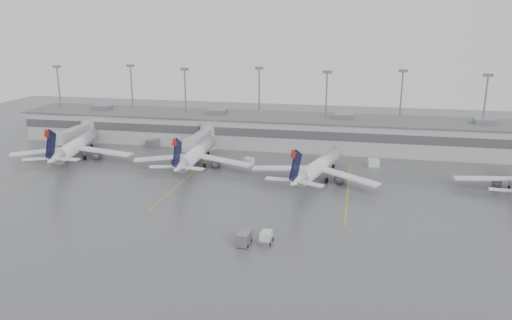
% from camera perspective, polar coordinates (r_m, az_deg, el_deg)
% --- Properties ---
extents(ground, '(260.00, 260.00, 0.00)m').
position_cam_1_polar(ground, '(83.98, -2.14, -7.66)').
color(ground, '#505053').
rests_on(ground, ground).
extents(terminal, '(152.00, 17.00, 9.45)m').
position_cam_1_polar(terminal, '(137.26, 3.66, 3.34)').
color(terminal, '#9D9D98').
rests_on(terminal, ground).
extents(light_masts, '(142.40, 8.00, 20.60)m').
position_cam_1_polar(light_masts, '(141.48, 4.06, 6.93)').
color(light_masts, gray).
rests_on(light_masts, ground).
extents(jet_bridge_left, '(4.00, 17.20, 7.00)m').
position_cam_1_polar(jet_bridge_left, '(144.65, -19.44, 2.98)').
color(jet_bridge_left, gray).
rests_on(jet_bridge_left, ground).
extents(jet_bridge_right, '(4.00, 17.20, 7.00)m').
position_cam_1_polar(jet_bridge_right, '(130.17, -6.10, 2.47)').
color(jet_bridge_right, gray).
rests_on(jet_bridge_right, ground).
extents(stand_markings, '(105.25, 40.00, 0.01)m').
position_cam_1_polar(stand_markings, '(105.94, 0.98, -2.66)').
color(stand_markings, gold).
rests_on(stand_markings, ground).
extents(jet_far_left, '(29.55, 33.44, 10.92)m').
position_cam_1_polar(jet_far_left, '(131.14, -19.96, 1.50)').
color(jet_far_left, white).
rests_on(jet_far_left, ground).
extents(jet_mid_left, '(28.41, 31.86, 10.30)m').
position_cam_1_polar(jet_mid_left, '(117.57, -6.93, 0.69)').
color(jet_mid_left, white).
rests_on(jet_mid_left, ground).
extents(jet_mid_right, '(27.45, 31.17, 10.29)m').
position_cam_1_polar(jet_mid_right, '(107.30, 7.10, -0.76)').
color(jet_mid_right, white).
rests_on(jet_mid_right, ground).
extents(baggage_tug, '(2.02, 3.00, 1.87)m').
position_cam_1_polar(baggage_tug, '(77.91, 1.14, -8.99)').
color(baggage_tug, silver).
rests_on(baggage_tug, ground).
extents(baggage_cart, '(1.97, 3.27, 2.05)m').
position_cam_1_polar(baggage_cart, '(77.30, -1.39, -8.92)').
color(baggage_cart, slate).
rests_on(baggage_cart, ground).
extents(gse_uld_a, '(2.44, 1.74, 1.63)m').
position_cam_1_polar(gse_uld_a, '(144.59, -20.13, 1.67)').
color(gse_uld_a, silver).
rests_on(gse_uld_a, ground).
extents(gse_uld_b, '(2.56, 2.19, 1.53)m').
position_cam_1_polar(gse_uld_b, '(119.94, -0.78, -0.10)').
color(gse_uld_b, silver).
rests_on(gse_uld_b, ground).
extents(gse_uld_c, '(2.89, 2.23, 1.83)m').
position_cam_1_polar(gse_uld_c, '(121.13, 13.27, -0.29)').
color(gse_uld_c, silver).
rests_on(gse_uld_c, ground).
extents(gse_loader, '(3.18, 3.97, 2.16)m').
position_cam_1_polar(gse_loader, '(138.65, -11.73, 1.85)').
color(gse_loader, slate).
rests_on(gse_loader, ground).
extents(cone_a, '(0.48, 0.48, 0.77)m').
position_cam_1_polar(cone_a, '(139.85, -20.36, 1.02)').
color(cone_a, orange).
rests_on(cone_a, ground).
extents(cone_b, '(0.45, 0.45, 0.72)m').
position_cam_1_polar(cone_b, '(119.60, -4.93, -0.41)').
color(cone_b, orange).
rests_on(cone_b, ground).
extents(cone_c, '(0.44, 0.44, 0.71)m').
position_cam_1_polar(cone_c, '(118.45, 8.80, -0.69)').
color(cone_c, orange).
rests_on(cone_c, ground).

